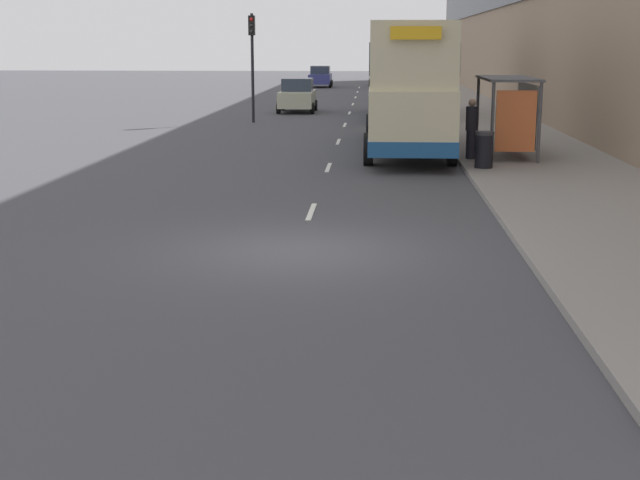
% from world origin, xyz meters
% --- Properties ---
extents(ground_plane, '(220.00, 220.00, 0.00)m').
position_xyz_m(ground_plane, '(0.00, 0.00, 0.00)').
color(ground_plane, '#424247').
extents(pavement, '(5.00, 93.00, 0.14)m').
position_xyz_m(pavement, '(6.50, 38.50, 0.07)').
color(pavement, gray).
rests_on(pavement, ground_plane).
extents(lane_mark_0, '(0.12, 2.00, 0.01)m').
position_xyz_m(lane_mark_0, '(0.00, 3.80, 0.01)').
color(lane_mark_0, silver).
rests_on(lane_mark_0, ground_plane).
extents(lane_mark_1, '(0.12, 2.00, 0.01)m').
position_xyz_m(lane_mark_1, '(0.00, 11.08, 0.01)').
color(lane_mark_1, silver).
rests_on(lane_mark_1, ground_plane).
extents(lane_mark_2, '(0.12, 2.00, 0.01)m').
position_xyz_m(lane_mark_2, '(0.00, 18.36, 0.01)').
color(lane_mark_2, silver).
rests_on(lane_mark_2, ground_plane).
extents(lane_mark_3, '(0.12, 2.00, 0.01)m').
position_xyz_m(lane_mark_3, '(0.00, 25.63, 0.01)').
color(lane_mark_3, silver).
rests_on(lane_mark_3, ground_plane).
extents(lane_mark_4, '(0.12, 2.00, 0.01)m').
position_xyz_m(lane_mark_4, '(0.00, 32.91, 0.01)').
color(lane_mark_4, silver).
rests_on(lane_mark_4, ground_plane).
extents(lane_mark_5, '(0.12, 2.00, 0.01)m').
position_xyz_m(lane_mark_5, '(0.00, 40.19, 0.01)').
color(lane_mark_5, silver).
rests_on(lane_mark_5, ground_plane).
extents(lane_mark_6, '(0.12, 2.00, 0.01)m').
position_xyz_m(lane_mark_6, '(0.00, 47.46, 0.01)').
color(lane_mark_6, silver).
rests_on(lane_mark_6, ground_plane).
extents(lane_mark_7, '(0.12, 2.00, 0.01)m').
position_xyz_m(lane_mark_7, '(0.00, 54.74, 0.01)').
color(lane_mark_7, silver).
rests_on(lane_mark_7, ground_plane).
extents(lane_mark_8, '(0.12, 2.00, 0.01)m').
position_xyz_m(lane_mark_8, '(0.00, 62.01, 0.01)').
color(lane_mark_8, silver).
rests_on(lane_mark_8, ground_plane).
extents(bus_shelter, '(1.60, 4.20, 2.48)m').
position_xyz_m(bus_shelter, '(5.77, 13.10, 1.88)').
color(bus_shelter, '#4C4C51').
rests_on(bus_shelter, ground_plane).
extents(double_decker_bus_near, '(2.85, 11.53, 4.30)m').
position_xyz_m(double_decker_bus_near, '(2.47, 15.27, 2.29)').
color(double_decker_bus_near, beige).
rests_on(double_decker_bus_near, ground_plane).
extents(double_decker_bus_ahead, '(2.85, 10.25, 4.30)m').
position_xyz_m(double_decker_bus_ahead, '(2.50, 30.28, 2.28)').
color(double_decker_bus_ahead, beige).
rests_on(double_decker_bus_ahead, ground_plane).
extents(car_0, '(2.02, 3.96, 1.83)m').
position_xyz_m(car_0, '(-2.87, 33.48, 0.89)').
color(car_0, '#B7B799').
rests_on(car_0, ground_plane).
extents(car_1, '(2.06, 3.83, 1.71)m').
position_xyz_m(car_1, '(1.83, 66.02, 0.85)').
color(car_1, '#B7B799').
rests_on(car_1, ground_plane).
extents(car_2, '(2.03, 4.02, 1.81)m').
position_xyz_m(car_2, '(-3.38, 62.43, 0.89)').
color(car_2, navy).
rests_on(car_2, ground_plane).
extents(pedestrian_at_shelter, '(0.36, 0.36, 1.82)m').
position_xyz_m(pedestrian_at_shelter, '(6.33, 16.92, 1.07)').
color(pedestrian_at_shelter, '#23232D').
rests_on(pedestrian_at_shelter, ground_plane).
extents(pedestrian_1, '(0.37, 0.37, 1.86)m').
position_xyz_m(pedestrian_1, '(4.39, 12.42, 1.09)').
color(pedestrian_1, '#23232D').
rests_on(pedestrian_1, ground_plane).
extents(litter_bin, '(0.55, 0.55, 1.05)m').
position_xyz_m(litter_bin, '(4.55, 10.30, 0.67)').
color(litter_bin, black).
rests_on(litter_bin, ground_plane).
extents(traffic_light_far_kerb, '(0.30, 0.32, 5.05)m').
position_xyz_m(traffic_light_far_kerb, '(-4.40, 26.71, 3.39)').
color(traffic_light_far_kerb, black).
rests_on(traffic_light_far_kerb, ground_plane).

